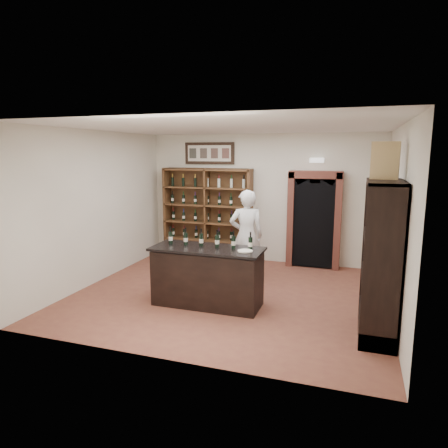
# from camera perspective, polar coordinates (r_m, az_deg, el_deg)

# --- Properties ---
(floor) EXTENTS (5.50, 5.50, 0.00)m
(floor) POSITION_cam_1_polar(r_m,az_deg,el_deg) (7.46, 0.78, -9.97)
(floor) COLOR brown
(floor) RESTS_ON ground
(ceiling) EXTENTS (5.50, 5.50, 0.00)m
(ceiling) POSITION_cam_1_polar(r_m,az_deg,el_deg) (7.02, 0.84, 13.70)
(ceiling) COLOR white
(ceiling) RESTS_ON wall_back
(wall_back) EXTENTS (5.50, 0.04, 3.00)m
(wall_back) POSITION_cam_1_polar(r_m,az_deg,el_deg) (9.48, 5.40, 3.65)
(wall_back) COLOR silver
(wall_back) RESTS_ON ground
(wall_left) EXTENTS (0.04, 5.00, 3.00)m
(wall_left) POSITION_cam_1_polar(r_m,az_deg,el_deg) (8.33, -17.54, 2.33)
(wall_left) COLOR silver
(wall_left) RESTS_ON ground
(wall_right) EXTENTS (0.04, 5.00, 3.00)m
(wall_right) POSITION_cam_1_polar(r_m,az_deg,el_deg) (6.79, 23.51, 0.26)
(wall_right) COLOR silver
(wall_right) RESTS_ON ground
(wine_shelf) EXTENTS (2.20, 0.38, 2.20)m
(wine_shelf) POSITION_cam_1_polar(r_m,az_deg,el_deg) (9.75, -2.33, 1.50)
(wine_shelf) COLOR brown
(wine_shelf) RESTS_ON ground
(framed_picture) EXTENTS (1.25, 0.04, 0.52)m
(framed_picture) POSITION_cam_1_polar(r_m,az_deg,el_deg) (9.76, -2.10, 10.06)
(framed_picture) COLOR black
(framed_picture) RESTS_ON wall_back
(arched_doorway) EXTENTS (1.17, 0.35, 2.17)m
(arched_doorway) POSITION_cam_1_polar(r_m,az_deg,el_deg) (9.16, 12.76, 0.93)
(arched_doorway) COLOR black
(arched_doorway) RESTS_ON ground
(emergency_light) EXTENTS (0.30, 0.10, 0.10)m
(emergency_light) POSITION_cam_1_polar(r_m,az_deg,el_deg) (9.14, 13.13, 8.86)
(emergency_light) COLOR white
(emergency_light) RESTS_ON wall_back
(tasting_counter) EXTENTS (1.88, 0.78, 1.00)m
(tasting_counter) POSITION_cam_1_polar(r_m,az_deg,el_deg) (6.83, -2.37, -7.53)
(tasting_counter) COLOR black
(tasting_counter) RESTS_ON ground
(counter_bottle_0) EXTENTS (0.07, 0.07, 0.30)m
(counter_bottle_0) POSITION_cam_1_polar(r_m,az_deg,el_deg) (7.03, -7.65, -1.92)
(counter_bottle_0) COLOR black
(counter_bottle_0) RESTS_ON tasting_counter
(counter_bottle_1) EXTENTS (0.07, 0.07, 0.30)m
(counter_bottle_1) POSITION_cam_1_polar(r_m,az_deg,el_deg) (6.91, -5.50, -2.09)
(counter_bottle_1) COLOR black
(counter_bottle_1) RESTS_ON tasting_counter
(counter_bottle_2) EXTENTS (0.07, 0.07, 0.30)m
(counter_bottle_2) POSITION_cam_1_polar(r_m,az_deg,el_deg) (6.80, -3.28, -2.26)
(counter_bottle_2) COLOR black
(counter_bottle_2) RESTS_ON tasting_counter
(counter_bottle_3) EXTENTS (0.07, 0.07, 0.30)m
(counter_bottle_3) POSITION_cam_1_polar(r_m,az_deg,el_deg) (6.70, -0.99, -2.43)
(counter_bottle_3) COLOR black
(counter_bottle_3) RESTS_ON tasting_counter
(counter_bottle_4) EXTENTS (0.07, 0.07, 0.30)m
(counter_bottle_4) POSITION_cam_1_polar(r_m,az_deg,el_deg) (6.61, 1.37, -2.60)
(counter_bottle_4) COLOR black
(counter_bottle_4) RESTS_ON tasting_counter
(counter_bottle_5) EXTENTS (0.07, 0.07, 0.30)m
(counter_bottle_5) POSITION_cam_1_polar(r_m,az_deg,el_deg) (6.53, 3.79, -2.77)
(counter_bottle_5) COLOR black
(counter_bottle_5) RESTS_ON tasting_counter
(side_cabinet) EXTENTS (0.48, 1.20, 2.20)m
(side_cabinet) POSITION_cam_1_polar(r_m,az_deg,el_deg) (6.07, 21.58, -7.98)
(side_cabinet) COLOR black
(side_cabinet) RESTS_ON ground
(shopkeeper) EXTENTS (0.79, 0.65, 1.85)m
(shopkeeper) POSITION_cam_1_polar(r_m,az_deg,el_deg) (7.98, 3.21, -1.71)
(shopkeeper) COLOR white
(shopkeeper) RESTS_ON ground
(plate) EXTENTS (0.24, 0.24, 0.02)m
(plate) POSITION_cam_1_polar(r_m,az_deg,el_deg) (6.43, 3.04, -3.87)
(plate) COLOR silver
(plate) RESTS_ON tasting_counter
(wine_crate) EXTENTS (0.39, 0.21, 0.52)m
(wine_crate) POSITION_cam_1_polar(r_m,az_deg,el_deg) (6.03, 22.04, 8.40)
(wine_crate) COLOR tan
(wine_crate) RESTS_ON side_cabinet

